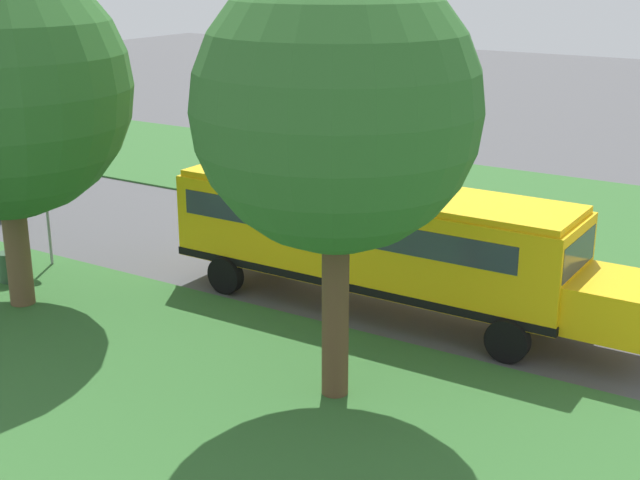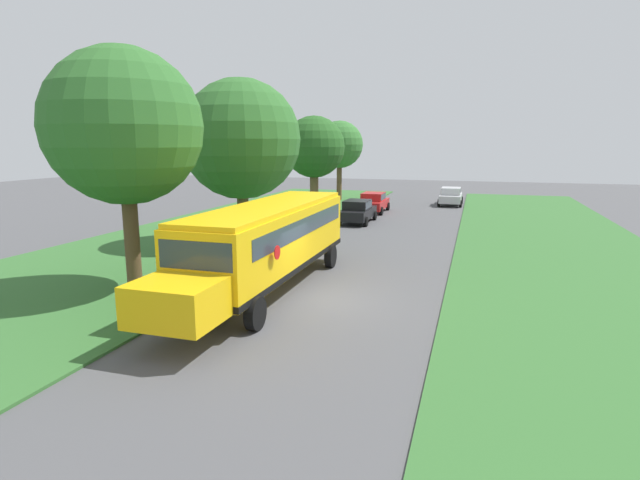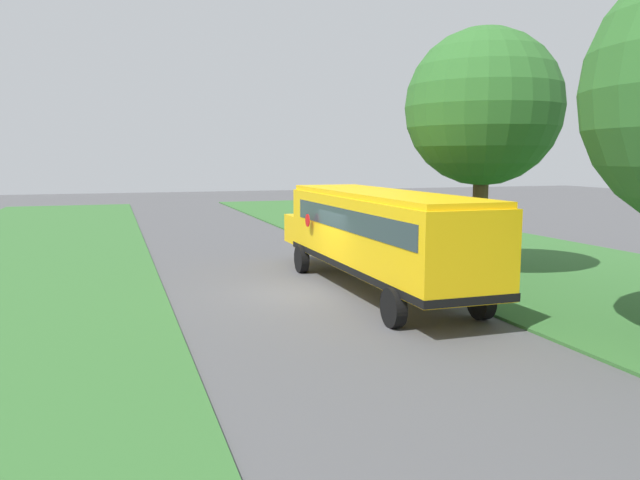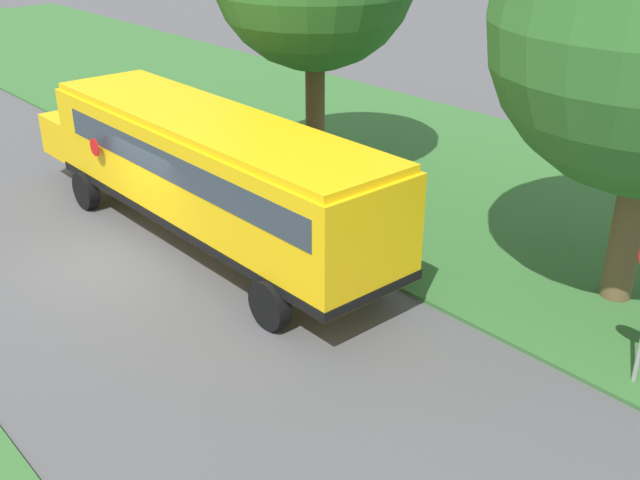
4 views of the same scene
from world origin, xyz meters
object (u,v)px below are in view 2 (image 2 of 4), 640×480
(car_silver_furthest, at_px, (451,195))
(oak_tree_beside_bus, at_px, (119,125))
(oak_tree_roadside_mid, at_px, (241,141))
(trash_bin, at_px, (270,231))
(car_black_nearest, at_px, (357,210))
(oak_tree_far_end, at_px, (313,147))
(oak_tree_across_road, at_px, (341,145))
(car_red_middle, at_px, (373,201))
(stop_sign, at_px, (297,209))
(school_bus, at_px, (268,239))

(car_silver_furthest, relative_size, oak_tree_beside_bus, 0.51)
(oak_tree_roadside_mid, height_order, trash_bin, oak_tree_roadside_mid)
(car_black_nearest, xyz_separation_m, oak_tree_far_end, (-4.23, 3.05, 4.25))
(oak_tree_roadside_mid, xyz_separation_m, oak_tree_across_road, (-0.30, 21.54, -0.27))
(car_red_middle, distance_m, oak_tree_across_road, 9.67)
(oak_tree_far_end, distance_m, stop_sign, 10.99)
(car_silver_furthest, xyz_separation_m, oak_tree_roadside_mid, (-9.97, -20.95, 4.60))
(school_bus, distance_m, oak_tree_far_end, 20.50)
(car_black_nearest, xyz_separation_m, trash_bin, (-3.39, -7.26, -0.43))
(oak_tree_roadside_mid, height_order, oak_tree_far_end, oak_tree_roadside_mid)
(school_bus, distance_m, car_black_nearest, 16.68)
(stop_sign, bearing_deg, school_bus, -76.46)
(trash_bin, bearing_deg, oak_tree_beside_bus, -94.72)
(school_bus, distance_m, car_silver_furthest, 29.35)
(school_bus, relative_size, stop_sign, 4.53)
(car_silver_furthest, xyz_separation_m, oak_tree_across_road, (-10.27, 0.59, 4.33))
(oak_tree_beside_bus, xyz_separation_m, oak_tree_across_road, (-0.37, 31.13, -0.76))
(car_red_middle, distance_m, oak_tree_roadside_mid, 15.61)
(car_black_nearest, bearing_deg, car_silver_furthest, 65.41)
(school_bus, height_order, oak_tree_roadside_mid, oak_tree_roadside_mid)
(car_silver_furthest, distance_m, oak_tree_roadside_mid, 23.65)
(oak_tree_far_end, bearing_deg, car_red_middle, 30.69)
(trash_bin, bearing_deg, oak_tree_roadside_mid, -124.13)
(oak_tree_roadside_mid, distance_m, oak_tree_far_end, 11.76)
(car_black_nearest, xyz_separation_m, oak_tree_beside_bus, (-4.30, -18.30, 5.10))
(trash_bin, bearing_deg, car_silver_furthest, 65.25)
(car_silver_furthest, relative_size, oak_tree_across_road, 0.59)
(oak_tree_roadside_mid, distance_m, trash_bin, 5.32)
(school_bus, xyz_separation_m, stop_sign, (-2.29, 9.52, -0.19))
(car_silver_furthest, bearing_deg, oak_tree_beside_bus, -107.97)
(oak_tree_beside_bus, bearing_deg, trash_bin, 85.28)
(oak_tree_across_road, height_order, stop_sign, oak_tree_across_road)
(car_black_nearest, bearing_deg, school_bus, -88.30)
(car_black_nearest, distance_m, stop_sign, 7.40)
(oak_tree_beside_bus, relative_size, oak_tree_roadside_mid, 0.99)
(stop_sign, bearing_deg, oak_tree_far_end, 103.42)
(oak_tree_beside_bus, distance_m, oak_tree_roadside_mid, 9.60)
(car_red_middle, bearing_deg, oak_tree_across_road, 122.69)
(car_red_middle, height_order, trash_bin, car_red_middle)
(school_bus, bearing_deg, car_silver_furthest, 79.97)
(car_silver_furthest, distance_m, trash_bin, 21.48)
(oak_tree_beside_bus, distance_m, oak_tree_far_end, 21.37)
(school_bus, xyz_separation_m, trash_bin, (-3.89, 9.38, -1.47))
(car_red_middle, height_order, oak_tree_roadside_mid, oak_tree_roadside_mid)
(oak_tree_across_road, bearing_deg, car_red_middle, -57.31)
(car_red_middle, relative_size, trash_bin, 4.89)
(oak_tree_across_road, distance_m, trash_bin, 20.69)
(car_black_nearest, xyz_separation_m, car_silver_furthest, (5.60, 12.24, 0.00))
(car_red_middle, bearing_deg, oak_tree_beside_bus, -100.23)
(oak_tree_beside_bus, bearing_deg, car_red_middle, 79.77)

